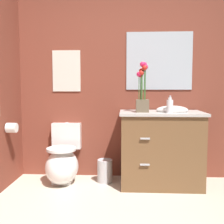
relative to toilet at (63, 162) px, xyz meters
name	(u,v)px	position (x,y,z in m)	size (l,w,h in m)	color
wall_back	(140,78)	(0.92, 0.30, 1.01)	(4.07, 0.05, 2.50)	brown
toilet	(63,162)	(0.00, 0.00, 0.00)	(0.38, 0.59, 0.69)	white
vanity_cabinet	(161,148)	(1.15, -0.03, 0.19)	(0.94, 0.56, 1.03)	brown
flower_vase	(142,93)	(0.93, -0.09, 0.82)	(0.14, 0.14, 0.56)	brown
soap_bottle	(170,106)	(1.22, -0.17, 0.68)	(0.07, 0.07, 0.17)	white
trash_bin	(105,171)	(0.50, 0.04, -0.11)	(0.18, 0.18, 0.27)	#B7B7BC
wall_poster	(66,71)	(0.00, 0.27, 1.09)	(0.35, 0.01, 0.51)	silver
wall_mirror	(159,61)	(1.15, 0.27, 1.21)	(0.80, 0.01, 0.70)	#B2BCC6
toilet_paper_roll	(12,128)	(-0.52, -0.20, 0.44)	(0.11, 0.11, 0.11)	white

